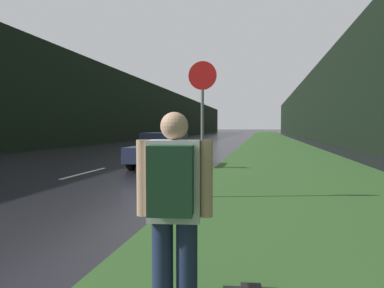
{
  "coord_description": "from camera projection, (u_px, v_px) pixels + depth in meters",
  "views": [
    {
      "loc": [
        5.98,
        1.56,
        1.57
      ],
      "look_at": [
        3.01,
        16.07,
        0.86
      ],
      "focal_mm": 32.0,
      "sensor_mm": 36.0,
      "label": 1
    }
  ],
  "objects": [
    {
      "name": "lane_stripe_d",
      "position": [
        150.0,
        156.0,
        18.63
      ],
      "size": [
        0.12,
        3.0,
        0.01
      ],
      "primitive_type": "cube",
      "color": "silver",
      "rests_on": "ground_plane"
    },
    {
      "name": "stop_sign",
      "position": [
        202.0,
        117.0,
        7.54
      ],
      "size": [
        0.63,
        0.07,
        3.02
      ],
      "color": "slate",
      "rests_on": "ground_plane"
    },
    {
      "name": "lane_stripe_e",
      "position": [
        180.0,
        149.0,
        25.48
      ],
      "size": [
        0.12,
        3.0,
        0.01
      ],
      "primitive_type": "cube",
      "color": "silver",
      "rests_on": "ground_plane"
    },
    {
      "name": "grass_verge",
      "position": [
        273.0,
        142.0,
        37.44
      ],
      "size": [
        6.0,
        240.0,
        0.02
      ],
      "primitive_type": "cube",
      "color": "#2D5123",
      "rests_on": "ground_plane"
    },
    {
      "name": "lane_stripe_c",
      "position": [
        85.0,
        173.0,
        11.78
      ],
      "size": [
        0.12,
        3.0,
        0.01
      ],
      "primitive_type": "cube",
      "color": "silver",
      "rests_on": "ground_plane"
    },
    {
      "name": "hitchhiker_with_backpack",
      "position": [
        174.0,
        207.0,
        2.58
      ],
      "size": [
        0.58,
        0.44,
        1.69
      ],
      "rotation": [
        0.0,
        0.0,
        0.12
      ],
      "color": "#1E2847",
      "rests_on": "ground_plane"
    },
    {
      "name": "car_passing_near",
      "position": [
        164.0,
        149.0,
        13.85
      ],
      "size": [
        1.86,
        4.48,
        1.36
      ],
      "rotation": [
        0.0,
        0.0,
        3.14
      ],
      "color": "#2D3856",
      "rests_on": "ground_plane"
    },
    {
      "name": "treeline_far_side",
      "position": [
        151.0,
        112.0,
        50.52
      ],
      "size": [
        2.0,
        140.0,
        7.79
      ],
      "primitive_type": "cube",
      "color": "black",
      "rests_on": "ground_plane"
    },
    {
      "name": "treeline_near_side",
      "position": [
        317.0,
        106.0,
        45.81
      ],
      "size": [
        2.0,
        140.0,
        8.95
      ],
      "primitive_type": "cube",
      "color": "black",
      "rests_on": "ground_plane"
    }
  ]
}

